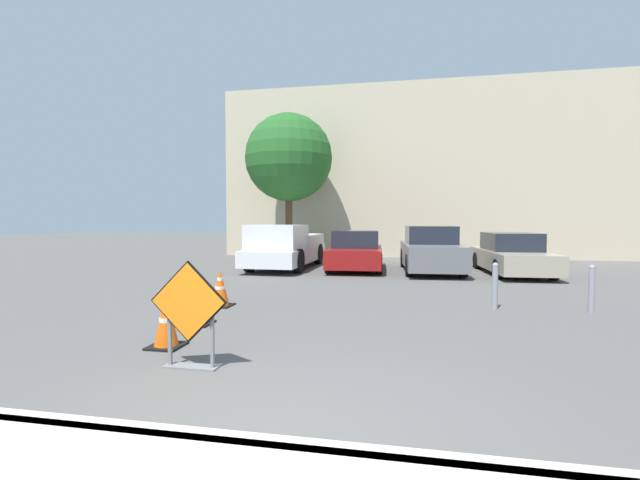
{
  "coord_description": "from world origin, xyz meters",
  "views": [
    {
      "loc": [
        0.95,
        -2.97,
        1.77
      ],
      "look_at": [
        -1.54,
        10.02,
        1.18
      ],
      "focal_mm": 24.0,
      "sensor_mm": 36.0,
      "label": 1
    }
  ],
  "objects_px": {
    "pickup_truck": "(284,249)",
    "bollard_nearest": "(495,285)",
    "parked_car_second": "(430,251)",
    "bollard_second": "(592,287)",
    "parked_car_third": "(511,255)",
    "traffic_cone_nearest": "(166,321)",
    "traffic_cone_second": "(198,302)",
    "parked_car_nearest": "(356,252)",
    "traffic_cone_third": "(220,288)",
    "road_closed_sign": "(189,312)"
  },
  "relations": [
    {
      "from": "parked_car_second",
      "to": "bollard_nearest",
      "type": "height_order",
      "value": "parked_car_second"
    },
    {
      "from": "road_closed_sign",
      "to": "bollard_second",
      "type": "xyz_separation_m",
      "value": [
        6.08,
        4.35,
        -0.2
      ]
    },
    {
      "from": "traffic_cone_second",
      "to": "pickup_truck",
      "type": "relative_size",
      "value": 0.15
    },
    {
      "from": "traffic_cone_third",
      "to": "bollard_second",
      "type": "xyz_separation_m",
      "value": [
        7.29,
        0.76,
        0.12
      ]
    },
    {
      "from": "pickup_truck",
      "to": "parked_car_third",
      "type": "relative_size",
      "value": 1.14
    },
    {
      "from": "pickup_truck",
      "to": "parked_car_nearest",
      "type": "distance_m",
      "value": 2.64
    },
    {
      "from": "traffic_cone_third",
      "to": "parked_car_third",
      "type": "bearing_deg",
      "value": 43.78
    },
    {
      "from": "traffic_cone_second",
      "to": "pickup_truck",
      "type": "xyz_separation_m",
      "value": [
        -0.86,
        8.51,
        0.36
      ]
    },
    {
      "from": "road_closed_sign",
      "to": "traffic_cone_third",
      "type": "bearing_deg",
      "value": 108.57
    },
    {
      "from": "bollard_nearest",
      "to": "parked_car_nearest",
      "type": "bearing_deg",
      "value": 118.46
    },
    {
      "from": "road_closed_sign",
      "to": "parked_car_nearest",
      "type": "height_order",
      "value": "parked_car_nearest"
    },
    {
      "from": "pickup_truck",
      "to": "parked_car_third",
      "type": "height_order",
      "value": "pickup_truck"
    },
    {
      "from": "parked_car_third",
      "to": "bollard_second",
      "type": "distance_m",
      "value": 6.23
    },
    {
      "from": "traffic_cone_nearest",
      "to": "bollard_second",
      "type": "height_order",
      "value": "bollard_second"
    },
    {
      "from": "parked_car_third",
      "to": "bollard_nearest",
      "type": "xyz_separation_m",
      "value": [
        -1.76,
        -6.23,
        -0.13
      ]
    },
    {
      "from": "traffic_cone_second",
      "to": "bollard_nearest",
      "type": "relative_size",
      "value": 0.84
    },
    {
      "from": "parked_car_nearest",
      "to": "traffic_cone_nearest",
      "type": "bearing_deg",
      "value": 78.0
    },
    {
      "from": "bollard_nearest",
      "to": "bollard_second",
      "type": "distance_m",
      "value": 1.75
    },
    {
      "from": "traffic_cone_second",
      "to": "parked_car_second",
      "type": "bearing_deg",
      "value": 62.89
    },
    {
      "from": "traffic_cone_third",
      "to": "bollard_nearest",
      "type": "relative_size",
      "value": 0.82
    },
    {
      "from": "pickup_truck",
      "to": "bollard_nearest",
      "type": "xyz_separation_m",
      "value": [
        6.12,
        -6.22,
        -0.25
      ]
    },
    {
      "from": "traffic_cone_second",
      "to": "parked_car_second",
      "type": "distance_m",
      "value": 9.64
    },
    {
      "from": "road_closed_sign",
      "to": "traffic_cone_second",
      "type": "distance_m",
      "value": 2.27
    },
    {
      "from": "parked_car_second",
      "to": "bollard_nearest",
      "type": "bearing_deg",
      "value": 94.56
    },
    {
      "from": "traffic_cone_third",
      "to": "bollard_nearest",
      "type": "height_order",
      "value": "bollard_nearest"
    },
    {
      "from": "bollard_second",
      "to": "bollard_nearest",
      "type": "bearing_deg",
      "value": 180.0
    },
    {
      "from": "traffic_cone_nearest",
      "to": "traffic_cone_third",
      "type": "distance_m",
      "value": 2.87
    },
    {
      "from": "pickup_truck",
      "to": "bollard_second",
      "type": "height_order",
      "value": "pickup_truck"
    },
    {
      "from": "traffic_cone_second",
      "to": "pickup_truck",
      "type": "bearing_deg",
      "value": 95.79
    },
    {
      "from": "parked_car_third",
      "to": "bollard_nearest",
      "type": "distance_m",
      "value": 6.47
    },
    {
      "from": "road_closed_sign",
      "to": "bollard_second",
      "type": "height_order",
      "value": "road_closed_sign"
    },
    {
      "from": "parked_car_second",
      "to": "parked_car_third",
      "type": "distance_m",
      "value": 2.63
    },
    {
      "from": "pickup_truck",
      "to": "parked_car_second",
      "type": "height_order",
      "value": "pickup_truck"
    },
    {
      "from": "road_closed_sign",
      "to": "parked_car_nearest",
      "type": "distance_m",
      "value": 10.81
    },
    {
      "from": "parked_car_nearest",
      "to": "bollard_nearest",
      "type": "height_order",
      "value": "parked_car_nearest"
    },
    {
      "from": "parked_car_nearest",
      "to": "parked_car_third",
      "type": "distance_m",
      "value": 5.25
    },
    {
      "from": "road_closed_sign",
      "to": "parked_car_nearest",
      "type": "relative_size",
      "value": 0.31
    },
    {
      "from": "traffic_cone_nearest",
      "to": "traffic_cone_second",
      "type": "height_order",
      "value": "traffic_cone_second"
    },
    {
      "from": "traffic_cone_nearest",
      "to": "bollard_second",
      "type": "bearing_deg",
      "value": 27.79
    },
    {
      "from": "road_closed_sign",
      "to": "traffic_cone_nearest",
      "type": "relative_size",
      "value": 1.69
    },
    {
      "from": "road_closed_sign",
      "to": "bollard_second",
      "type": "relative_size",
      "value": 1.4
    },
    {
      "from": "traffic_cone_third",
      "to": "parked_car_nearest",
      "type": "relative_size",
      "value": 0.19
    },
    {
      "from": "parked_car_nearest",
      "to": "bollard_second",
      "type": "relative_size",
      "value": 4.45
    },
    {
      "from": "traffic_cone_third",
      "to": "bollard_nearest",
      "type": "distance_m",
      "value": 5.58
    },
    {
      "from": "parked_car_second",
      "to": "parked_car_third",
      "type": "relative_size",
      "value": 0.99
    },
    {
      "from": "traffic_cone_third",
      "to": "bollard_nearest",
      "type": "bearing_deg",
      "value": 7.84
    },
    {
      "from": "road_closed_sign",
      "to": "traffic_cone_third",
      "type": "distance_m",
      "value": 3.8
    },
    {
      "from": "bollard_second",
      "to": "traffic_cone_second",
      "type": "bearing_deg",
      "value": -161.88
    },
    {
      "from": "parked_car_third",
      "to": "bollard_nearest",
      "type": "height_order",
      "value": "parked_car_third"
    },
    {
      "from": "road_closed_sign",
      "to": "bollard_nearest",
      "type": "height_order",
      "value": "road_closed_sign"
    }
  ]
}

